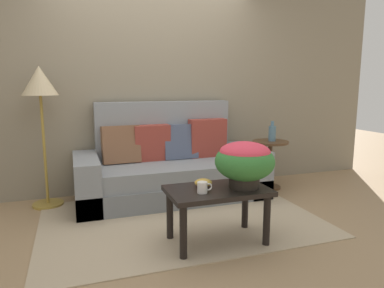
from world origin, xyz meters
TOP-DOWN VIEW (x-y plane):
  - ground_plane at (0.00, 0.00)m, footprint 14.00×14.00m
  - wall_back at (0.00, 1.29)m, footprint 6.40×0.12m
  - area_rug at (0.00, 0.09)m, footprint 2.65×1.80m
  - couch at (0.11, 0.83)m, footprint 2.17×0.88m
  - coffee_table at (0.15, -0.48)m, footprint 0.84×0.50m
  - side_table at (1.40, 0.76)m, footprint 0.45×0.45m
  - floor_lamp at (-1.26, 0.97)m, footprint 0.37×0.37m
  - potted_plant at (0.37, -0.53)m, footprint 0.50×0.50m
  - coffee_mug at (-0.01, -0.56)m, footprint 0.12×0.08m
  - snack_bowl at (0.05, -0.42)m, footprint 0.15×0.15m
  - table_vase at (1.42, 0.76)m, footprint 0.09×0.09m

SIDE VIEW (x-z plane):
  - ground_plane at x=0.00m, z-range 0.00..0.00m
  - area_rug at x=0.00m, z-range 0.00..0.01m
  - couch at x=0.11m, z-range -0.22..0.89m
  - coffee_table at x=0.15m, z-range 0.15..0.63m
  - side_table at x=1.40m, z-range 0.12..0.73m
  - snack_bowl at x=0.05m, z-range 0.48..0.55m
  - coffee_mug at x=-0.01m, z-range 0.47..0.56m
  - potted_plant at x=0.37m, z-range 0.51..0.90m
  - table_vase at x=1.42m, z-range 0.59..0.84m
  - floor_lamp at x=-1.26m, z-range 0.49..2.01m
  - wall_back at x=0.00m, z-range 0.00..2.84m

